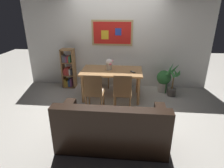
{
  "coord_description": "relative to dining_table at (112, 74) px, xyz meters",
  "views": [
    {
      "loc": [
        0.41,
        -4.09,
        2.21
      ],
      "look_at": [
        0.04,
        -0.26,
        0.65
      ],
      "focal_mm": 30.67,
      "sensor_mm": 36.0,
      "label": 1
    }
  ],
  "objects": [
    {
      "name": "ground_plane",
      "position": [
        0.03,
        -0.43,
        -0.64
      ],
      "size": [
        12.0,
        12.0,
        0.0
      ],
      "primitive_type": "plane",
      "color": "#B7B2A8"
    },
    {
      "name": "dining_table",
      "position": [
        0.0,
        0.0,
        0.0
      ],
      "size": [
        1.51,
        0.87,
        0.74
      ],
      "color": "#9E7042",
      "rests_on": "ground_plane"
    },
    {
      "name": "potted_ivy",
      "position": [
        1.39,
        0.49,
        -0.3
      ],
      "size": [
        0.39,
        0.39,
        0.61
      ],
      "color": "#B2ADA3",
      "rests_on": "ground_plane"
    },
    {
      "name": "dining_chair_near_right",
      "position": [
        0.31,
        -0.75,
        -0.1
      ],
      "size": [
        0.4,
        0.41,
        0.91
      ],
      "color": "#9E7042",
      "rests_on": "ground_plane"
    },
    {
      "name": "potted_palm",
      "position": [
        1.58,
        0.24,
        -0.25
      ],
      "size": [
        0.39,
        0.41,
        0.87
      ],
      "color": "#4C4742",
      "rests_on": "ground_plane"
    },
    {
      "name": "leather_couch",
      "position": [
        0.19,
        -1.85,
        -0.33
      ],
      "size": [
        1.8,
        0.84,
        0.84
      ],
      "color": "black",
      "rests_on": "ground_plane"
    },
    {
      "name": "dining_chair_far_left",
      "position": [
        -0.31,
        0.8,
        -0.1
      ],
      "size": [
        0.4,
        0.41,
        0.91
      ],
      "color": "#9E7042",
      "rests_on": "ground_plane"
    },
    {
      "name": "tv_remote",
      "position": [
        0.52,
        -0.11,
        0.11
      ],
      "size": [
        0.13,
        0.15,
        0.02
      ],
      "color": "black",
      "rests_on": "dining_table"
    },
    {
      "name": "wall_back_with_painting",
      "position": [
        0.03,
        0.89,
        0.66
      ],
      "size": [
        5.2,
        0.14,
        2.6
      ],
      "color": "silver",
      "rests_on": "ground_plane"
    },
    {
      "name": "dining_chair_near_left",
      "position": [
        -0.31,
        -0.79,
        -0.1
      ],
      "size": [
        0.4,
        0.41,
        0.91
      ],
      "color": "#9E7042",
      "rests_on": "ground_plane"
    },
    {
      "name": "bookshelf",
      "position": [
        -1.31,
        0.58,
        -0.12
      ],
      "size": [
        0.36,
        0.28,
        1.12
      ],
      "color": "#9E7042",
      "rests_on": "ground_plane"
    },
    {
      "name": "flower_vase",
      "position": [
        -0.06,
        0.05,
        0.25
      ],
      "size": [
        0.19,
        0.19,
        0.27
      ],
      "color": "beige",
      "rests_on": "dining_table"
    },
    {
      "name": "dining_chair_far_right",
      "position": [
        0.31,
        0.78,
        -0.1
      ],
      "size": [
        0.4,
        0.41,
        0.91
      ],
      "color": "#9E7042",
      "rests_on": "ground_plane"
    }
  ]
}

